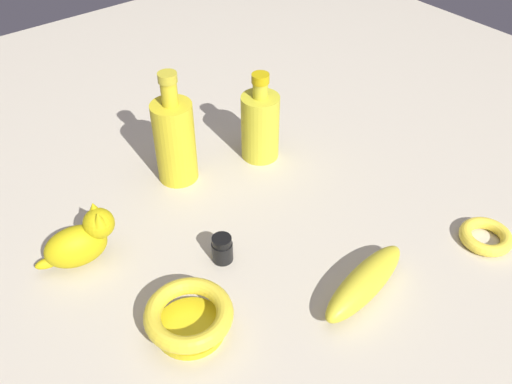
# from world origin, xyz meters

# --- Properties ---
(ground) EXTENTS (2.00, 2.00, 0.00)m
(ground) POSITION_xyz_m (0.00, 0.00, 0.00)
(ground) COLOR #BCB29E
(bottle_tall) EXTENTS (0.07, 0.07, 0.21)m
(bottle_tall) POSITION_xyz_m (0.19, 0.04, 0.08)
(bottle_tall) COLOR gold
(bottle_tall) RESTS_ON ground
(nail_polish_jar) EXTENTS (0.03, 0.03, 0.05)m
(nail_polish_jar) POSITION_xyz_m (-0.03, 0.09, 0.02)
(nail_polish_jar) COLOR black
(nail_polish_jar) RESTS_ON ground
(bottle_short) EXTENTS (0.07, 0.07, 0.18)m
(bottle_short) POSITION_xyz_m (0.14, -0.12, 0.07)
(bottle_short) COLOR gold
(bottle_short) RESTS_ON ground
(banana) EXTENTS (0.08, 0.19, 0.05)m
(banana) POSITION_xyz_m (-0.22, -0.03, 0.02)
(banana) COLOR gold
(banana) RESTS_ON ground
(bangle) EXTENTS (0.08, 0.08, 0.02)m
(bangle) POSITION_xyz_m (-0.27, -0.26, 0.01)
(bangle) COLOR yellow
(bangle) RESTS_ON ground
(cat_figurine) EXTENTS (0.07, 0.13, 0.10)m
(cat_figurine) POSITION_xyz_m (0.10, 0.26, 0.04)
(cat_figurine) COLOR #B7A50F
(cat_figurine) RESTS_ON ground
(bowl) EXTENTS (0.12, 0.12, 0.05)m
(bowl) POSITION_xyz_m (-0.11, 0.21, 0.03)
(bowl) COLOR gold
(bowl) RESTS_ON ground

